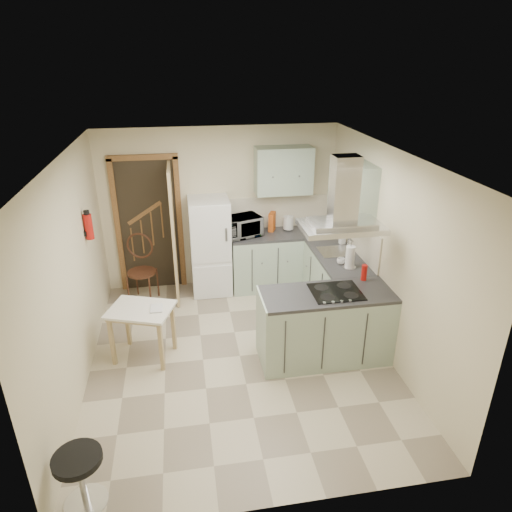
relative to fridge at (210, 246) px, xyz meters
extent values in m
plane|color=#C1B496|center=(0.20, -1.80, -0.75)|extent=(4.20, 4.20, 0.00)
plane|color=silver|center=(0.20, -1.80, 1.75)|extent=(4.20, 4.20, 0.00)
plane|color=beige|center=(0.20, 0.30, 0.50)|extent=(3.60, 0.00, 3.60)
plane|color=beige|center=(-1.60, -1.80, 0.50)|extent=(0.00, 4.20, 4.20)
plane|color=beige|center=(2.00, -1.80, 0.50)|extent=(0.00, 4.20, 4.20)
cube|color=brown|center=(-0.90, 0.27, 0.30)|extent=(1.10, 0.12, 2.10)
cube|color=white|center=(0.00, 0.00, 0.00)|extent=(0.60, 0.60, 1.50)
cube|color=#9EB2A0|center=(0.86, 0.00, -0.30)|extent=(1.08, 0.60, 0.90)
cube|color=#9EB2A0|center=(1.70, -0.68, -0.30)|extent=(0.60, 1.95, 0.90)
cube|color=beige|center=(1.16, 0.29, 0.40)|extent=(1.68, 0.02, 0.50)
cube|color=#9EB2A0|center=(1.15, 0.12, 1.10)|extent=(0.85, 0.35, 0.70)
cube|color=#9EB2A0|center=(1.82, -0.95, 1.10)|extent=(0.35, 0.90, 0.70)
cube|color=#9EB2A0|center=(1.22, -1.98, -0.30)|extent=(1.55, 0.65, 0.90)
cube|color=black|center=(1.32, -1.98, 0.16)|extent=(0.58, 0.50, 0.01)
cube|color=silver|center=(1.32, -1.98, 0.97)|extent=(0.90, 0.55, 0.10)
cube|color=silver|center=(1.70, -0.85, 0.16)|extent=(0.45, 0.40, 0.01)
cylinder|color=#B2140F|center=(-1.54, -0.90, 0.75)|extent=(0.10, 0.10, 0.32)
cube|color=tan|center=(-0.96, -1.60, -0.41)|extent=(0.87, 0.76, 0.69)
cube|color=#472217|center=(-1.04, -0.17, -0.28)|extent=(0.53, 0.53, 0.95)
cylinder|color=black|center=(-1.35, -3.59, -0.48)|extent=(0.46, 0.46, 0.53)
imported|color=black|center=(0.49, -0.02, 0.30)|extent=(0.65, 0.54, 0.31)
cylinder|color=silver|center=(1.25, 0.11, 0.27)|extent=(0.20, 0.20, 0.24)
cube|color=#C75117|center=(0.99, 0.13, 0.30)|extent=(0.15, 0.21, 0.29)
imported|color=silver|center=(1.89, -0.58, 0.24)|extent=(0.09, 0.09, 0.17)
cylinder|color=silver|center=(1.71, -1.37, 0.30)|extent=(0.15, 0.15, 0.31)
imported|color=silver|center=(1.64, -1.25, 0.19)|extent=(0.12, 0.12, 0.08)
cylinder|color=red|center=(1.76, -1.73, 0.25)|extent=(0.08, 0.08, 0.20)
imported|color=#913041|center=(-0.84, -1.65, -0.02)|extent=(0.15, 0.20, 0.09)
camera|label=1|loc=(-0.39, -6.45, 2.73)|focal=32.00mm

